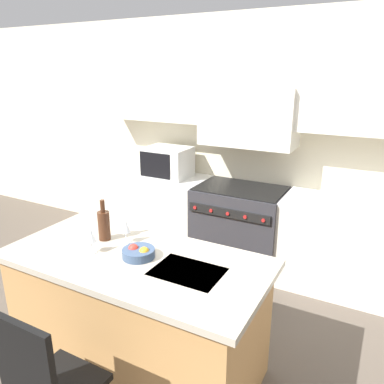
{
  "coord_description": "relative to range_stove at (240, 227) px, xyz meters",
  "views": [
    {
      "loc": [
        1.34,
        -1.93,
        2.12
      ],
      "look_at": [
        -0.04,
        0.63,
        1.16
      ],
      "focal_mm": 35.0,
      "sensor_mm": 36.0,
      "label": 1
    }
  ],
  "objects": [
    {
      "name": "ground_plane",
      "position": [
        -0.0,
        -1.68,
        -0.46
      ],
      "size": [
        10.0,
        10.0,
        0.0
      ],
      "primitive_type": "plane",
      "color": "brown"
    },
    {
      "name": "back_cabinetry",
      "position": [
        -0.0,
        0.27,
        1.14
      ],
      "size": [
        10.0,
        0.46,
        2.7
      ],
      "color": "beige",
      "rests_on": "ground_plane"
    },
    {
      "name": "back_counter",
      "position": [
        -0.0,
        0.02,
        -0.0
      ],
      "size": [
        3.67,
        0.62,
        0.91
      ],
      "color": "silver",
      "rests_on": "ground_plane"
    },
    {
      "name": "range_stove",
      "position": [
        0.0,
        0.0,
        0.0
      ],
      "size": [
        0.95,
        0.7,
        0.91
      ],
      "color": "#2D2D33",
      "rests_on": "ground_plane"
    },
    {
      "name": "microwave",
      "position": [
        -0.93,
        0.02,
        0.63
      ],
      "size": [
        0.51,
        0.41,
        0.35
      ],
      "color": "silver",
      "rests_on": "back_counter"
    },
    {
      "name": "kitchen_island",
      "position": [
        -0.07,
        -1.8,
        0.0
      ],
      "size": [
        1.83,
        0.89,
        0.91
      ],
      "color": "#B7844C",
      "rests_on": "ground_plane"
    },
    {
      "name": "island_chair",
      "position": [
        -0.07,
        -2.6,
        0.09
      ],
      "size": [
        0.42,
        0.4,
        0.99
      ],
      "color": "black",
      "rests_on": "ground_plane"
    },
    {
      "name": "wine_bottle",
      "position": [
        -0.44,
        -1.67,
        0.57
      ],
      "size": [
        0.09,
        0.09,
        0.31
      ],
      "color": "#422314",
      "rests_on": "kitchen_island"
    },
    {
      "name": "wine_glass_near",
      "position": [
        -0.37,
        -1.89,
        0.58
      ],
      "size": [
        0.07,
        0.07,
        0.19
      ],
      "color": "white",
      "rests_on": "kitchen_island"
    },
    {
      "name": "wine_glass_far",
      "position": [
        -0.26,
        -1.64,
        0.58
      ],
      "size": [
        0.07,
        0.07,
        0.19
      ],
      "color": "white",
      "rests_on": "kitchen_island"
    },
    {
      "name": "fruit_bowl",
      "position": [
        -0.05,
        -1.79,
        0.49
      ],
      "size": [
        0.22,
        0.22,
        0.09
      ],
      "color": "#384C6B",
      "rests_on": "kitchen_island"
    }
  ]
}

